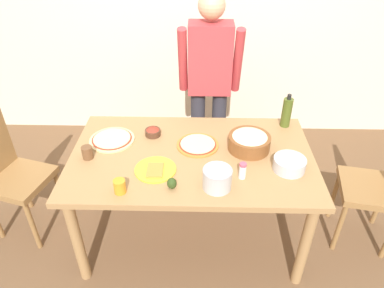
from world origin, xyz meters
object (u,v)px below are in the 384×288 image
(cup_orange, at_px, (120,186))
(dining_table, at_px, (192,165))
(olive_oil_bottle, at_px, (287,112))
(steel_pot, at_px, (217,178))
(plate_with_slice, at_px, (155,170))
(small_sauce_bowl, at_px, (153,132))
(chair_wooden_left, at_px, (8,171))
(mixing_bowl_steel, at_px, (289,164))
(salt_shaker, at_px, (243,171))
(cup_small_brown, at_px, (87,153))
(chair_wooden_right, at_px, (384,183))
(pizza_raw_on_board, at_px, (112,139))
(avocado, at_px, (172,183))
(pizza_cooked_on_tray, at_px, (198,145))
(person_cook, at_px, (209,81))
(popcorn_bowl, at_px, (249,141))

(cup_orange, bearing_deg, dining_table, 42.70)
(olive_oil_bottle, relative_size, steel_pot, 1.48)
(plate_with_slice, relative_size, small_sauce_bowl, 2.36)
(plate_with_slice, xyz_separation_m, cup_orange, (-0.18, -0.20, 0.03))
(chair_wooden_left, relative_size, cup_orange, 11.18)
(mixing_bowl_steel, bearing_deg, steel_pot, -158.77)
(mixing_bowl_steel, relative_size, salt_shaker, 1.89)
(cup_small_brown, bearing_deg, chair_wooden_right, 1.43)
(pizza_raw_on_board, height_order, avocado, avocado)
(chair_wooden_left, bearing_deg, salt_shaker, -10.16)
(chair_wooden_left, xyz_separation_m, pizza_cooked_on_tray, (1.36, 0.04, 0.23))
(dining_table, height_order, pizza_raw_on_board, pizza_raw_on_board)
(plate_with_slice, height_order, salt_shaker, salt_shaker)
(pizza_cooked_on_tray, bearing_deg, chair_wooden_right, -4.63)
(person_cook, height_order, small_sauce_bowl, person_cook)
(chair_wooden_right, distance_m, avocado, 1.49)
(plate_with_slice, bearing_deg, small_sauce_bowl, 98.62)
(pizza_cooked_on_tray, distance_m, plate_with_slice, 0.38)
(dining_table, relative_size, steel_pot, 9.22)
(chair_wooden_right, bearing_deg, dining_table, 179.91)
(chair_wooden_left, relative_size, small_sauce_bowl, 8.64)
(pizza_raw_on_board, height_order, popcorn_bowl, popcorn_bowl)
(small_sauce_bowl, relative_size, olive_oil_bottle, 0.43)
(plate_with_slice, height_order, avocado, avocado)
(chair_wooden_left, bearing_deg, pizza_raw_on_board, 6.49)
(pizza_raw_on_board, bearing_deg, pizza_cooked_on_tray, -4.84)
(pizza_raw_on_board, relative_size, steel_pot, 1.80)
(cup_orange, xyz_separation_m, salt_shaker, (0.71, 0.15, 0.01))
(plate_with_slice, bearing_deg, chair_wooden_right, 6.32)
(avocado, bearing_deg, steel_pot, 3.39)
(small_sauce_bowl, height_order, olive_oil_bottle, olive_oil_bottle)
(person_cook, bearing_deg, dining_table, -99.26)
(person_cook, xyz_separation_m, steel_pot, (0.03, -1.07, -0.11))
(chair_wooden_left, bearing_deg, mixing_bowl_steel, -6.06)
(avocado, bearing_deg, cup_small_brown, 153.81)
(cup_small_brown, bearing_deg, dining_table, 4.40)
(chair_wooden_right, xyz_separation_m, cup_small_brown, (-1.99, -0.05, 0.26))
(dining_table, xyz_separation_m, avocado, (-0.11, -0.33, 0.13))
(chair_wooden_left, distance_m, cup_small_brown, 0.71)
(steel_pot, bearing_deg, popcorn_bowl, 59.89)
(chair_wooden_left, bearing_deg, avocado, -18.11)
(dining_table, relative_size, plate_with_slice, 6.15)
(dining_table, xyz_separation_m, mixing_bowl_steel, (0.61, -0.14, 0.13))
(cup_small_brown, height_order, avocado, cup_small_brown)
(steel_pot, bearing_deg, person_cook, 91.67)
(steel_pot, height_order, salt_shaker, steel_pot)
(small_sauce_bowl, height_order, salt_shaker, salt_shaker)
(avocado, bearing_deg, chair_wooden_right, 12.92)
(small_sauce_bowl, bearing_deg, pizza_cooked_on_tray, -21.14)
(popcorn_bowl, bearing_deg, person_cook, 110.73)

